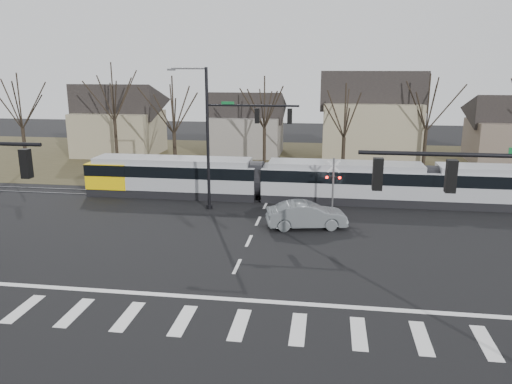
# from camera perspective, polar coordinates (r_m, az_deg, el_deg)

# --- Properties ---
(ground) EXTENTS (140.00, 140.00, 0.00)m
(ground) POSITION_cam_1_polar(r_m,az_deg,el_deg) (24.86, -3.02, -10.26)
(ground) COLOR black
(grass_verge) EXTENTS (140.00, 28.00, 0.01)m
(grass_verge) POSITION_cam_1_polar(r_m,az_deg,el_deg) (55.32, 3.42, 3.51)
(grass_verge) COLOR #38331E
(grass_verge) RESTS_ON ground
(crosswalk) EXTENTS (27.00, 2.60, 0.01)m
(crosswalk) POSITION_cam_1_polar(r_m,az_deg,el_deg) (21.36, -5.17, -14.63)
(crosswalk) COLOR silver
(crosswalk) RESTS_ON ground
(stop_line) EXTENTS (28.00, 0.35, 0.01)m
(stop_line) POSITION_cam_1_polar(r_m,az_deg,el_deg) (23.26, -3.90, -12.06)
(stop_line) COLOR silver
(stop_line) RESTS_ON ground
(lane_dashes) EXTENTS (0.18, 30.00, 0.01)m
(lane_dashes) POSITION_cam_1_polar(r_m,az_deg,el_deg) (39.79, 1.44, -0.74)
(lane_dashes) COLOR silver
(lane_dashes) RESTS_ON ground
(rail_pair) EXTENTS (90.00, 1.52, 0.06)m
(rail_pair) POSITION_cam_1_polar(r_m,az_deg,el_deg) (39.59, 1.41, -0.78)
(rail_pair) COLOR #59595E
(rail_pair) RESTS_ON ground
(tram) EXTENTS (40.70, 3.02, 3.09)m
(tram) POSITION_cam_1_polar(r_m,az_deg,el_deg) (39.14, 9.80, 1.33)
(tram) COLOR gray
(tram) RESTS_ON ground
(sedan) EXTENTS (3.97, 5.94, 1.71)m
(sedan) POSITION_cam_1_polar(r_m,az_deg,el_deg) (32.65, 5.79, -2.63)
(sedan) COLOR slate
(sedan) RESTS_ON ground
(signal_pole_near_right) EXTENTS (6.72, 0.44, 8.00)m
(signal_pole_near_right) POSITION_cam_1_polar(r_m,az_deg,el_deg) (17.86, 26.18, -3.99)
(signal_pole_near_right) COLOR black
(signal_pole_near_right) RESTS_ON ground
(signal_pole_far) EXTENTS (9.28, 0.44, 10.20)m
(signal_pole_far) POSITION_cam_1_polar(r_m,az_deg,el_deg) (35.65, -3.05, 6.82)
(signal_pole_far) COLOR black
(signal_pole_far) RESTS_ON ground
(rail_crossing_signal) EXTENTS (1.08, 0.36, 4.00)m
(rail_crossing_signal) POSITION_cam_1_polar(r_m,az_deg,el_deg) (35.96, 8.78, 0.55)
(rail_crossing_signal) COLOR #59595B
(rail_crossing_signal) RESTS_ON ground
(tree_row) EXTENTS (59.20, 7.20, 10.00)m
(tree_row) POSITION_cam_1_polar(r_m,az_deg,el_deg) (48.52, 5.27, 7.93)
(tree_row) COLOR black
(tree_row) RESTS_ON ground
(house_a) EXTENTS (9.72, 8.64, 8.60)m
(house_a) POSITION_cam_1_polar(r_m,az_deg,el_deg) (61.56, -15.44, 8.32)
(house_a) COLOR gray
(house_a) RESTS_ON ground
(house_b) EXTENTS (8.64, 7.56, 7.65)m
(house_b) POSITION_cam_1_polar(r_m,az_deg,el_deg) (59.27, -1.06, 8.13)
(house_b) COLOR slate
(house_b) RESTS_ON ground
(house_c) EXTENTS (10.80, 8.64, 10.10)m
(house_c) POSITION_cam_1_polar(r_m,az_deg,el_deg) (55.58, 12.98, 8.67)
(house_c) COLOR gray
(house_c) RESTS_ON ground
(house_d) EXTENTS (8.64, 7.56, 7.65)m
(house_d) POSITION_cam_1_polar(r_m,az_deg,el_deg) (60.73, 27.10, 6.73)
(house_d) COLOR brown
(house_d) RESTS_ON ground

